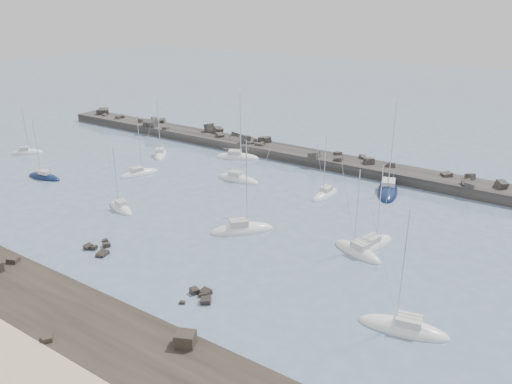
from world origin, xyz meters
TOP-DOWN VIEW (x-y plane):
  - ground at (0.00, 0.00)m, footprint 400.00×400.00m
  - rock_shelf at (-0.51, -21.95)m, footprint 140.00×12.00m
  - rock_cluster_near at (-3.83, -9.39)m, footprint 4.15×4.08m
  - rock_cluster_far at (13.72, -10.38)m, footprint 3.56×3.83m
  - breakwater at (-7.41, 38.02)m, footprint 115.00×7.25m
  - sailboat_0 at (-50.01, 10.42)m, footprint 5.82×5.93m
  - sailboat_1 at (-26.33, 24.99)m, footprint 6.69×7.55m
  - sailboat_2 at (-33.78, 3.28)m, footprint 7.38×3.30m
  - sailboat_3 at (-21.13, 14.05)m, footprint 4.65×7.63m
  - sailboat_4 at (-12.05, 31.99)m, footprint 9.22×6.19m
  - sailboat_5 at (-11.85, 1.30)m, footprint 6.77×3.96m
  - sailboat_6 at (11.71, 23.47)m, footprint 2.72×7.08m
  - sailboat_7 at (7.96, 5.30)m, footprint 8.07×8.32m
  - sailboat_8 at (19.56, 30.82)m, footprint 6.26×10.90m
  - sailboat_9 at (23.78, 8.23)m, footprint 7.80×4.65m
  - sailboat_10 at (24.69, 11.18)m, footprint 4.15×7.80m
  - sailboat_11 at (33.66, -3.82)m, footprint 9.07×4.38m
  - sailboat_13 at (-4.35, 21.57)m, footprint 8.44×3.00m

SIDE VIEW (x-z plane):
  - ground at x=0.00m, z-range 0.00..0.00m
  - rock_shelf at x=-0.51m, z-range -0.98..1.03m
  - rock_cluster_near at x=-3.83m, z-range -0.46..0.66m
  - sailboat_3 at x=-21.13m, z-range -5.66..5.92m
  - sailboat_11 at x=33.66m, z-range -6.72..6.99m
  - sailboat_4 at x=-12.05m, z-range -6.85..7.11m
  - sailboat_1 at x=-26.33m, z-range -6.00..6.27m
  - sailboat_10 at x=24.69m, z-range -5.80..6.07m
  - sailboat_13 at x=-4.35m, z-range -6.46..6.73m
  - sailboat_0 at x=-50.01m, z-range -4.99..5.28m
  - sailboat_2 at x=-33.78m, z-range -5.58..5.86m
  - sailboat_6 at x=11.71m, z-range -5.43..5.72m
  - sailboat_5 at x=-11.85m, z-range -5.09..5.38m
  - rock_cluster_far at x=13.72m, z-range -0.39..0.68m
  - sailboat_8 at x=19.56m, z-range -8.06..8.36m
  - sailboat_9 at x=23.78m, z-range -5.87..6.18m
  - sailboat_7 at x=7.96m, z-range -6.91..7.22m
  - breakwater at x=-7.41m, z-range -2.28..2.90m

